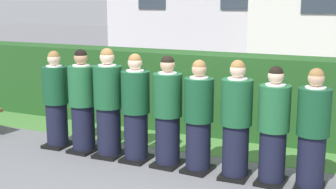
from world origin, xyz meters
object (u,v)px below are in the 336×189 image
Objects in this scene: student_front_row_1 at (83,104)px; student_front_row_6 at (236,123)px; student_front_row_0 at (56,102)px; student_front_row_4 at (168,114)px; student_front_row_5 at (199,119)px; student_front_row_8 at (313,133)px; student_front_row_3 at (136,111)px; student_front_row_7 at (273,129)px; student_front_row_2 at (108,106)px.

student_front_row_1 reaches higher than student_front_row_6.
student_front_row_0 is 0.98× the size of student_front_row_4.
student_front_row_5 is 1.01× the size of student_front_row_8.
student_front_row_5 is 1.52m from student_front_row_8.
student_front_row_8 is at bearing -0.77° from student_front_row_3.
student_front_row_0 is 3.52m from student_front_row_7.
student_front_row_4 is at bearing 177.53° from student_front_row_6.
student_front_row_1 is 3.47m from student_front_row_8.
student_front_row_0 is 1.00× the size of student_front_row_5.
student_front_row_3 is (1.49, -0.06, 0.02)m from student_front_row_0.
student_front_row_6 is at bearing -1.36° from student_front_row_2.
student_front_row_3 is at bearing -1.01° from student_front_row_2.
student_front_row_5 is at bearing 178.64° from student_front_row_6.
student_front_row_1 reaches higher than student_front_row_7.
student_front_row_8 is (2.00, -0.04, -0.03)m from student_front_row_4.
student_front_row_1 is 1.95m from student_front_row_5.
student_front_row_3 is at bearing 179.23° from student_front_row_8.
student_front_row_0 is 0.98× the size of student_front_row_6.
student_front_row_6 is at bearing -1.47° from student_front_row_3.
student_front_row_2 is at bearing -2.97° from student_front_row_0.
student_front_row_5 is at bearing -3.70° from student_front_row_4.
student_front_row_3 is 1.00× the size of student_front_row_6.
student_front_row_0 reaches higher than student_front_row_7.
student_front_row_8 is at bearing -0.81° from student_front_row_2.
student_front_row_8 reaches higher than student_front_row_7.
student_front_row_5 is (1.47, -0.03, -0.04)m from student_front_row_2.
student_front_row_3 is at bearing 178.83° from student_front_row_7.
student_front_row_0 is 1.01× the size of student_front_row_8.
student_front_row_0 is 3.03m from student_front_row_6.
student_front_row_3 is 2.51m from student_front_row_8.
student_front_row_1 is 1.01× the size of student_front_row_4.
student_front_row_1 reaches higher than student_front_row_0.
student_front_row_1 is 1.05× the size of student_front_row_7.
student_front_row_2 reaches higher than student_front_row_7.
student_front_row_1 is 1.47m from student_front_row_4.
student_front_row_4 is (2.01, -0.06, 0.02)m from student_front_row_0.
student_front_row_8 is (1.52, -0.01, -0.01)m from student_front_row_5.
student_front_row_7 is at bearing -1.73° from student_front_row_4.
student_front_row_4 reaches higher than student_front_row_5.
student_front_row_2 reaches higher than student_front_row_3.
student_front_row_8 is (0.98, 0.01, -0.02)m from student_front_row_6.
student_front_row_6 is at bearing -1.36° from student_front_row_5.
student_front_row_6 is 0.49m from student_front_row_7.
student_front_row_0 is at bearing 177.03° from student_front_row_2.
student_front_row_4 is at bearing 0.49° from student_front_row_3.
student_front_row_0 is at bearing 177.98° from student_front_row_5.
student_front_row_7 is (1.03, -0.01, -0.01)m from student_front_row_5.
student_front_row_3 is at bearing -179.51° from student_front_row_4.
student_front_row_0 is at bearing 178.09° from student_front_row_6.
student_front_row_4 is 1.03× the size of student_front_row_7.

